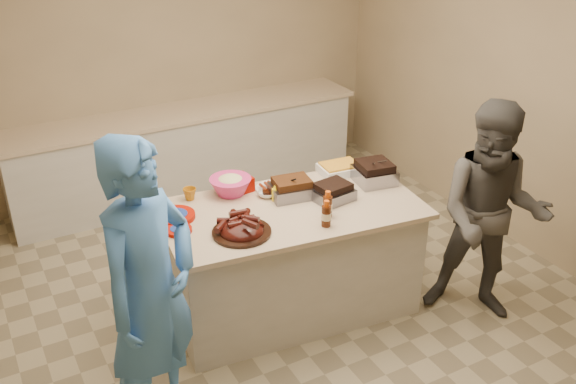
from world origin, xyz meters
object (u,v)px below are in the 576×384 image
plastic_cup (190,200)px  guest_gray (475,310)px  bbq_bottle_a (326,226)px  bbq_bottle_b (327,217)px  roasting_pan (374,182)px  mustard_bottle (275,201)px  island (291,307)px  coleslaw_bowl (231,194)px  rib_platter (242,233)px

plastic_cup → guest_gray: plastic_cup is taller
bbq_bottle_a → bbq_bottle_b: (0.07, 0.11, 0.00)m
roasting_pan → guest_gray: bearing=-50.0°
mustard_bottle → island: bearing=-69.2°
coleslaw_bowl → plastic_cup: 0.31m
island → roasting_pan: bearing=10.7°
roasting_pan → guest_gray: 1.26m
bbq_bottle_b → guest_gray: (1.07, -0.48, -0.88)m
island → guest_gray: 1.42m
rib_platter → coleslaw_bowl: (0.17, 0.57, 0.00)m
coleslaw_bowl → bbq_bottle_b: (0.45, -0.64, 0.00)m
rib_platter → bbq_bottle_a: bearing=-18.3°
coleslaw_bowl → bbq_bottle_b: 0.78m
roasting_pan → bbq_bottle_a: size_ratio=1.49×
mustard_bottle → guest_gray: bearing=-34.0°
roasting_pan → plastic_cup: 1.41m
rib_platter → guest_gray: size_ratio=0.24×
coleslaw_bowl → mustard_bottle: bearing=-47.2°
roasting_pan → plastic_cup: bearing=172.3°
roasting_pan → coleslaw_bowl: size_ratio=0.91×
bbq_bottle_a → coleslaw_bowl: bearing=116.4°
bbq_bottle_a → bbq_bottle_b: size_ratio=0.98×
island → bbq_bottle_a: (0.08, -0.34, 0.88)m
bbq_bottle_b → island: bearing=122.8°
roasting_pan → guest_gray: size_ratio=0.17×
rib_platter → guest_gray: bearing=-18.1°
coleslaw_bowl → bbq_bottle_a: coleslaw_bowl is taller
bbq_bottle_a → mustard_bottle: bbq_bottle_a is taller
rib_platter → mustard_bottle: bearing=37.1°
rib_platter → bbq_bottle_b: bbq_bottle_b is taller
rib_platter → plastic_cup: bearing=101.5°
bbq_bottle_a → guest_gray: 1.49m
bbq_bottle_b → plastic_cup: bearing=137.0°
rib_platter → roasting_pan: bearing=10.2°
island → plastic_cup: bearing=148.7°
bbq_bottle_b → plastic_cup: size_ratio=2.00×
mustard_bottle → guest_gray: size_ratio=0.08×
mustard_bottle → roasting_pan: bearing=-6.3°
plastic_cup → roasting_pan: bearing=-16.5°
guest_gray → island: bearing=-166.8°
roasting_pan → bbq_bottle_a: (-0.68, -0.40, 0.00)m
mustard_bottle → guest_gray: (1.28, -0.87, -0.88)m
bbq_bottle_b → guest_gray: size_ratio=0.12×
rib_platter → roasting_pan: (1.22, 0.22, 0.00)m
island → plastic_cup: plastic_cup is taller
island → mustard_bottle: bearing=117.2°
roasting_pan → mustard_bottle: 0.82m
mustard_bottle → plastic_cup: (-0.54, 0.31, 0.00)m
roasting_pan → bbq_bottle_b: bearing=-145.1°
bbq_bottle_b → guest_gray: 1.47m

